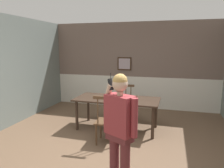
{
  "coord_description": "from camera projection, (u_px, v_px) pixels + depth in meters",
  "views": [
    {
      "loc": [
        1.2,
        -3.52,
        1.97
      ],
      "look_at": [
        0.26,
        -0.17,
        1.37
      ],
      "focal_mm": 34.18,
      "sensor_mm": 36.0,
      "label": 1
    }
  ],
  "objects": [
    {
      "name": "dining_table",
      "position": [
        117.0,
        102.0,
        5.11
      ],
      "size": [
        2.01,
        0.93,
        0.76
      ],
      "rotation": [
        0.0,
        0.0,
        -0.02
      ],
      "color": "#38281E",
      "rests_on": "ground_plane"
    },
    {
      "name": "room_back_partition",
      "position": [
        134.0,
        67.0,
        6.93
      ],
      "size": [
        5.44,
        0.17,
        2.76
      ],
      "color": "#756056",
      "rests_on": "ground_plane"
    },
    {
      "name": "chair_near_window",
      "position": [
        125.0,
        102.0,
        5.94
      ],
      "size": [
        0.51,
        0.51,
        0.92
      ],
      "rotation": [
        0.0,
        0.0,
        3.21
      ],
      "color": "#513823",
      "rests_on": "ground_plane"
    },
    {
      "name": "person_figure",
      "position": [
        120.0,
        124.0,
        2.93
      ],
      "size": [
        0.52,
        0.39,
        1.63
      ],
      "rotation": [
        0.0,
        0.0,
        2.66
      ],
      "color": "brown",
      "rests_on": "ground_plane"
    },
    {
      "name": "ground_plane",
      "position": [
        101.0,
        153.0,
        4.0
      ],
      "size": [
        7.33,
        7.33,
        0.0
      ],
      "primitive_type": "plane",
      "color": "brown"
    },
    {
      "name": "chair_by_doorway",
      "position": [
        106.0,
        121.0,
        4.35
      ],
      "size": [
        0.47,
        0.47,
        1.04
      ],
      "rotation": [
        0.0,
        0.0,
        0.07
      ],
      "color": "#513823",
      "rests_on": "ground_plane"
    }
  ]
}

